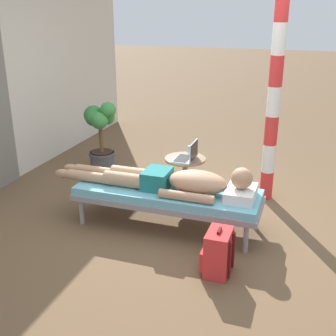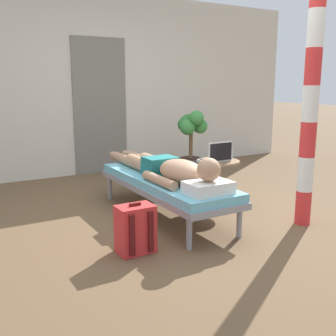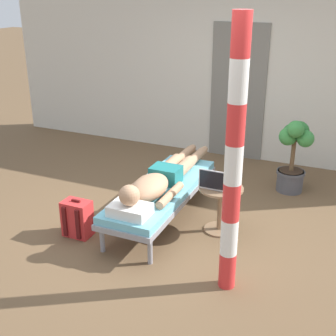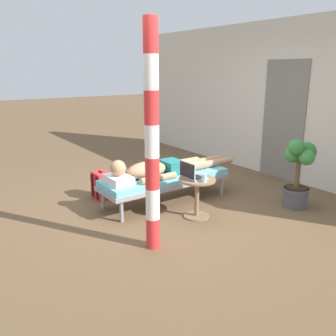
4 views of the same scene
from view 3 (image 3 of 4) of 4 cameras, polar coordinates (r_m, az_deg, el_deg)
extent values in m
plane|color=brown|center=(5.04, 0.09, -7.72)|extent=(40.00, 40.00, 0.00)
cube|color=beige|center=(7.00, 7.74, 12.48)|extent=(7.60, 0.20, 2.70)
cube|color=slate|center=(6.90, 8.92, 9.49)|extent=(0.84, 0.03, 2.04)
cylinder|color=gray|center=(5.99, 0.33, -1.12)|extent=(0.05, 0.05, 0.28)
cylinder|color=gray|center=(5.81, 5.21, -1.96)|extent=(0.05, 0.05, 0.28)
cylinder|color=gray|center=(4.62, -8.42, -8.99)|extent=(0.05, 0.05, 0.28)
cylinder|color=gray|center=(4.39, -2.32, -10.56)|extent=(0.05, 0.05, 0.28)
cube|color=gray|center=(5.09, -0.79, -3.41)|extent=(0.64, 1.94, 0.06)
cube|color=#6BB7CC|center=(5.06, -0.79, -2.70)|extent=(0.61, 1.90, 0.08)
cube|color=white|center=(4.41, -4.89, -5.37)|extent=(0.40, 0.28, 0.11)
sphere|color=tan|center=(4.34, -4.96, -3.50)|extent=(0.21, 0.21, 0.21)
ellipsoid|color=tan|center=(4.74, -2.39, -2.48)|extent=(0.35, 0.60, 0.23)
cylinder|color=tan|center=(4.90, -4.44, -2.56)|extent=(0.09, 0.55, 0.09)
cylinder|color=tan|center=(4.72, 0.29, -3.47)|extent=(0.09, 0.55, 0.09)
cube|color=#1E7272|center=(5.10, -0.28, -0.83)|extent=(0.33, 0.26, 0.19)
cylinder|color=tan|center=(5.43, 0.37, 0.40)|extent=(0.15, 0.42, 0.15)
cylinder|color=tan|center=(5.81, 2.05, 1.67)|extent=(0.11, 0.44, 0.11)
ellipsoid|color=tan|center=(6.06, 3.07, 2.50)|extent=(0.09, 0.20, 0.10)
cylinder|color=tan|center=(5.37, 2.03, 0.13)|extent=(0.15, 0.42, 0.15)
cylinder|color=tan|center=(5.75, 3.63, 1.42)|extent=(0.11, 0.44, 0.11)
ellipsoid|color=tan|center=(6.01, 4.59, 2.28)|extent=(0.09, 0.20, 0.10)
cylinder|color=#8C6B4C|center=(5.03, 6.55, -7.78)|extent=(0.34, 0.34, 0.02)
cylinder|color=#8C6B4C|center=(4.91, 6.68, -5.27)|extent=(0.06, 0.06, 0.48)
cylinder|color=#8C6B4C|center=(4.80, 6.81, -2.59)|extent=(0.48, 0.48, 0.02)
cube|color=silver|center=(4.81, 6.14, -2.25)|extent=(0.31, 0.22, 0.02)
cube|color=black|center=(4.81, 6.18, -2.10)|extent=(0.27, 0.15, 0.00)
cube|color=silver|center=(4.66, 5.75, -1.54)|extent=(0.31, 0.01, 0.21)
cube|color=black|center=(4.66, 5.72, -1.57)|extent=(0.29, 0.00, 0.19)
cylinder|color=#99D8E5|center=(4.73, 8.53, -2.25)|extent=(0.06, 0.06, 0.10)
cube|color=red|center=(4.92, -11.52, -6.34)|extent=(0.30, 0.20, 0.40)
cube|color=red|center=(5.04, -10.68, -6.45)|extent=(0.23, 0.04, 0.18)
cube|color=#531212|center=(4.88, -13.06, -6.69)|extent=(0.04, 0.02, 0.34)
cube|color=#531212|center=(4.79, -11.46, -7.12)|extent=(0.04, 0.02, 0.34)
cube|color=#531212|center=(4.82, -11.71, -4.12)|extent=(0.10, 0.02, 0.02)
cylinder|color=#4C4C51|center=(6.08, 15.32, -1.57)|extent=(0.34, 0.34, 0.28)
cylinder|color=#4C4C51|center=(6.04, 15.44, -0.53)|extent=(0.37, 0.37, 0.04)
cylinder|color=#332319|center=(6.03, 15.46, -0.31)|extent=(0.31, 0.31, 0.01)
cylinder|color=brown|center=(5.95, 15.67, 1.58)|extent=(0.06, 0.06, 0.44)
sphere|color=#38843D|center=(5.82, 17.18, 3.60)|extent=(0.22, 0.22, 0.22)
sphere|color=#2D7233|center=(5.96, 16.39, 4.51)|extent=(0.27, 0.27, 0.27)
sphere|color=#2D7233|center=(5.94, 15.50, 4.39)|extent=(0.22, 0.22, 0.22)
sphere|color=#38843D|center=(5.85, 15.09, 3.91)|extent=(0.23, 0.23, 0.23)
sphere|color=#38843D|center=(5.72, 16.01, 4.79)|extent=(0.21, 0.21, 0.21)
cylinder|color=red|center=(4.12, 7.58, -12.73)|extent=(0.15, 0.15, 0.34)
cylinder|color=white|center=(3.93, 7.83, -8.70)|extent=(0.15, 0.15, 0.34)
cylinder|color=red|center=(3.77, 8.09, -4.30)|extent=(0.15, 0.15, 0.34)
cylinder|color=white|center=(3.64, 8.38, 0.47)|extent=(0.15, 0.15, 0.34)
cylinder|color=red|center=(3.53, 8.68, 5.57)|extent=(0.15, 0.15, 0.34)
cylinder|color=white|center=(3.45, 9.01, 10.95)|extent=(0.15, 0.15, 0.34)
cylinder|color=red|center=(3.40, 9.36, 16.54)|extent=(0.15, 0.15, 0.34)
camera|label=1|loc=(6.45, -41.45, 14.10)|focal=46.11mm
camera|label=2|loc=(4.15, -53.95, -3.33)|focal=43.22mm
camera|label=4|loc=(2.59, 76.41, -9.62)|focal=37.99mm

